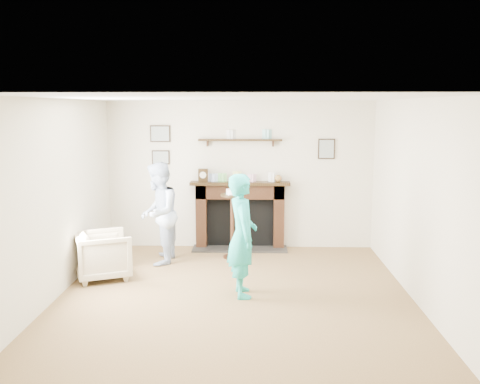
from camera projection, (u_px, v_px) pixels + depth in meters
The scene contains 6 objects.
ground at pixel (235, 297), 6.82m from camera, with size 5.00×5.00×0.00m, color brown.
room_shell at pixel (236, 164), 7.24m from camera, with size 4.54×5.02×2.52m.
armchair at pixel (104, 278), 7.57m from camera, with size 0.71×0.73×0.66m, color tan.
man at pixel (160, 263), 8.29m from camera, with size 0.76×0.59×1.57m, color #C7DFF9.
woman at pixel (242, 295), 6.89m from camera, with size 0.57×0.38×1.57m, color #1B9B82.
pedestal_table at pixel (232, 213), 8.48m from camera, with size 0.37×0.37×1.19m.
Camera 1 is at (0.26, -6.52, 2.39)m, focal length 40.00 mm.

